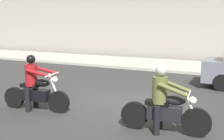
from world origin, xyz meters
The scene contains 4 objects.
ground_plane centered at (0.00, 0.00, 0.00)m, with size 80.00×80.00×0.00m, color #2C2C2C.
sidewalk_slab centered at (0.00, 8.00, 0.07)m, with size 40.00×4.40×0.14m, color #99968E.
motorcycle_with_rider_crimson centered at (-1.75, -1.98, 0.66)m, with size 2.09×0.74×1.61m.
motorcycle_with_rider_olive centered at (2.01, -1.91, 0.64)m, with size 2.05×0.71×1.57m.
Camera 1 is at (3.57, -7.65, 2.43)m, focal length 42.79 mm.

